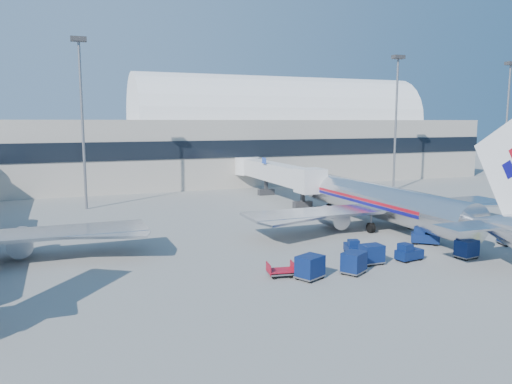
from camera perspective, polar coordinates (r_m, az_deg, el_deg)
name	(u,v)px	position (r m, az deg, el deg)	size (l,w,h in m)	color
ground	(326,247)	(47.85, 7.99, -6.23)	(260.00, 260.00, 0.00)	gray
terminal	(114,144)	(96.82, -15.95, 5.27)	(170.00, 28.15, 21.00)	#B2AA9E
airliner_main	(386,203)	(56.32, 14.69, -1.21)	(32.00, 37.26, 12.07)	silver
jetbridge_near	(272,172)	(77.80, 1.79, 2.30)	(4.40, 27.50, 6.25)	silver
mast_west	(81,98)	(70.44, -19.34, 10.10)	(2.00, 1.20, 22.60)	slate
mast_east	(397,103)	(88.06, 15.76, 9.76)	(2.00, 1.20, 22.60)	slate
mast_far_east	(508,105)	(105.01, 26.84, 8.88)	(2.00, 1.20, 22.60)	slate
barrier_near	(459,224)	(59.95, 22.23, -3.40)	(3.00, 0.55, 0.90)	#9E9E96
barrier_mid	(482,222)	(62.25, 24.43, -3.12)	(3.00, 0.55, 0.90)	#9E9E96
barrier_far	(504,220)	(64.64, 26.48, -2.85)	(3.00, 0.55, 0.90)	#9E9E96
tug_lead	(408,253)	(44.60, 17.02, -6.64)	(2.50, 1.53, 1.53)	#091948
tug_right	(424,236)	(50.97, 18.65, -4.80)	(2.84, 2.63, 1.69)	#091948
tug_left	(352,247)	(45.54, 10.93, -6.21)	(1.66, 2.35, 1.39)	#091948
cart_train_a	(372,254)	(42.73, 13.09, -6.89)	(1.87, 1.43, 1.64)	#091948
cart_train_b	(354,262)	(39.82, 11.12, -7.88)	(2.43, 2.28, 1.71)	#091948
cart_train_c	(310,267)	(38.00, 6.18, -8.48)	(2.50, 2.28, 1.79)	#091948
cart_solo_near	(467,249)	(47.04, 22.94, -5.97)	(2.02, 1.66, 1.61)	#091948
cart_solo_far	(511,235)	(53.72, 27.13, -4.39)	(2.47, 2.13, 1.85)	#091948
cart_open_red	(281,272)	(38.55, 2.87, -9.09)	(2.22, 1.72, 0.54)	slate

